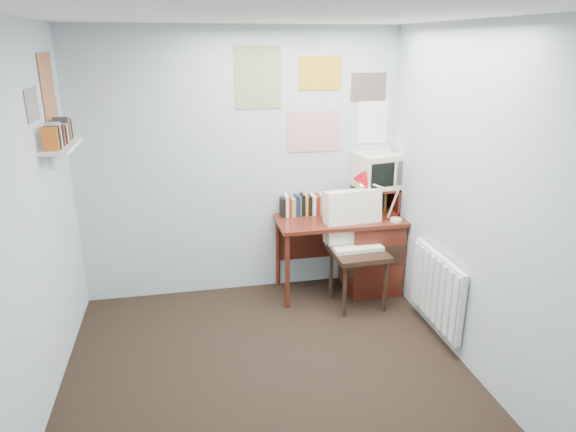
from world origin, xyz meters
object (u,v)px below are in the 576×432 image
at_px(desk_lamp, 397,201).
at_px(desk, 365,251).
at_px(wall_shelf, 62,146).
at_px(tv_riser, 375,200).
at_px(desk_chair, 359,253).
at_px(crt_tv, 377,169).
at_px(radiator, 437,289).

bearing_deg(desk_lamp, desk, 146.87).
bearing_deg(desk_lamp, wall_shelf, -167.48).
relative_size(desk, tv_riser, 3.00).
bearing_deg(desk_chair, desk_lamp, 13.20).
height_order(desk_chair, wall_shelf, wall_shelf).
distance_m(crt_tv, wall_shelf, 2.78).
distance_m(desk_chair, crt_tv, 0.86).
bearing_deg(radiator, desk_chair, 126.72).
height_order(desk_chair, tv_riser, desk_chair).
bearing_deg(desk_chair, wall_shelf, 178.96).
xyz_separation_m(desk, desk_chair, (-0.18, -0.30, 0.11)).
height_order(desk_lamp, crt_tv, crt_tv).
height_order(radiator, wall_shelf, wall_shelf).
bearing_deg(crt_tv, desk_lamp, -85.58).
xyz_separation_m(tv_riser, crt_tv, (0.01, 0.02, 0.30)).
bearing_deg(radiator, wall_shelf, 169.11).
distance_m(tv_riser, crt_tv, 0.31).
bearing_deg(desk, desk_lamp, -41.79).
xyz_separation_m(desk_lamp, radiator, (0.07, -0.74, -0.54)).
xyz_separation_m(desk_chair, wall_shelf, (-2.39, -0.07, 1.10)).
bearing_deg(desk, radiator, -72.76).
height_order(desk_chair, crt_tv, crt_tv).
relative_size(desk_chair, crt_tv, 2.73).
bearing_deg(wall_shelf, crt_tv, 10.71).
height_order(desk_lamp, radiator, desk_lamp).
distance_m(desk_lamp, radiator, 0.92).
relative_size(desk_lamp, radiator, 0.49).
xyz_separation_m(crt_tv, wall_shelf, (-2.70, -0.51, 0.43)).
distance_m(desk_chair, tv_riser, 0.63).
bearing_deg(crt_tv, radiator, -92.26).
bearing_deg(wall_shelf, tv_riser, 10.32).
distance_m(crt_tv, radiator, 1.32).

